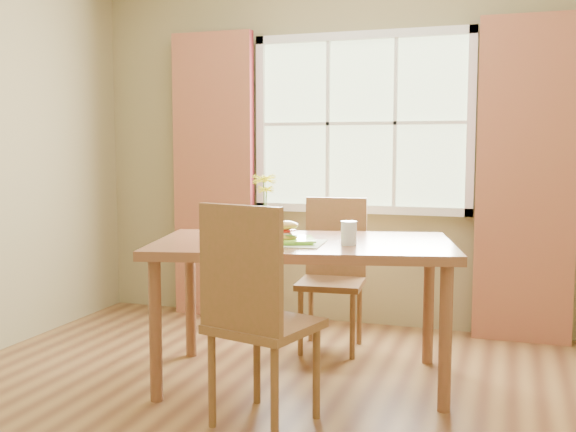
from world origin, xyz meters
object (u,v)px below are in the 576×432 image
Objects in this scene: flower_vase at (265,199)px; chair_far at (333,266)px; croissant_sandwich at (285,231)px; dining_table at (303,256)px; chair_near at (253,307)px; water_glass at (349,234)px.

chair_far is at bearing 65.02° from flower_vase.
chair_far is at bearing 81.84° from croissant_sandwich.
croissant_sandwich reaches higher than dining_table.
chair_near is at bearing -90.98° from croissant_sandwich.
croissant_sandwich is at bearing -98.58° from chair_far.
flower_vase is at bearing -119.98° from chair_far.
chair_far is at bearing 77.71° from dining_table.
chair_near is 8.36× the size of water_glass.
water_glass is (0.28, -0.06, 0.14)m from dining_table.
chair_far is (0.02, 1.42, -0.05)m from chair_near.
chair_near is 2.93× the size of flower_vase.
chair_near is 6.93× the size of croissant_sandwich.
croissant_sandwich is 0.42× the size of flower_vase.
croissant_sandwich is at bearing -50.37° from flower_vase.
flower_vase reaches higher than chair_far.
chair_near is 0.98m from flower_vase.
water_glass reaches higher than dining_table.
chair_far is 7.71× the size of water_glass.
water_glass is 0.61m from flower_vase.
water_glass is at bearing -18.97° from flower_vase.
chair_far is 2.70× the size of flower_vase.
croissant_sandwich is 1.21× the size of water_glass.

